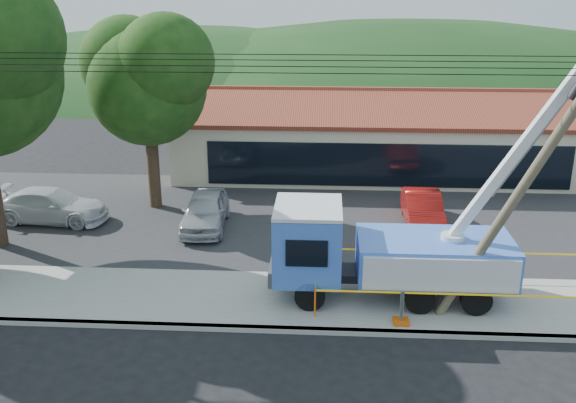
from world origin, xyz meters
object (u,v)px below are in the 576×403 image
(car_silver, at_px, (206,229))
(car_white, at_px, (53,223))
(car_red, at_px, (421,227))
(leaning_pole, at_px, (526,182))
(utility_truck, at_px, (383,250))

(car_silver, distance_m, car_white, 6.87)
(car_red, xyz_separation_m, car_white, (-16.16, -0.53, 0.00))
(leaning_pole, relative_size, car_red, 1.85)
(utility_truck, relative_size, leaning_pole, 1.21)
(car_silver, height_order, car_white, car_silver)
(car_silver, bearing_deg, car_white, 174.66)
(leaning_pole, height_order, car_silver, leaning_pole)
(leaning_pole, bearing_deg, car_red, 101.74)
(utility_truck, distance_m, car_white, 15.35)
(car_silver, xyz_separation_m, car_white, (-6.86, 0.34, 0.00))
(car_silver, xyz_separation_m, car_red, (9.30, 0.87, 0.00))
(car_red, bearing_deg, car_white, -177.23)
(utility_truck, height_order, car_white, utility_truck)
(utility_truck, bearing_deg, car_red, 71.56)
(utility_truck, xyz_separation_m, car_red, (2.27, 6.82, -1.79))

